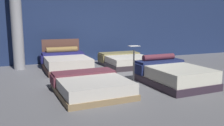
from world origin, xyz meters
The scene contains 8 objects.
ground_plane centered at (0.00, 0.00, -0.01)m, with size 18.00×18.00×0.02m, color slate.
showroom_back_wall centered at (0.00, 3.10, 1.75)m, with size 18.00×0.06×3.50m, color navy.
bed_0 centered at (-1.20, -1.63, 0.20)m, with size 1.76×2.00×0.45m.
bed_1 centered at (1.21, -1.66, 0.28)m, with size 1.61×2.10×0.77m.
bed_2 centered at (-1.21, 1.53, 0.28)m, with size 1.68×2.05×1.06m.
bed_3 centered at (1.11, 1.40, 0.22)m, with size 1.67×1.98×0.47m.
price_sign centered at (0.00, -1.57, 0.44)m, with size 0.28×0.24×1.14m.
support_pillar centered at (-2.80, 2.28, 1.75)m, with size 0.40×0.40×3.50m, color #99999E.
Camera 1 is at (-2.83, -7.16, 1.78)m, focal length 38.48 mm.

